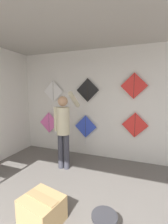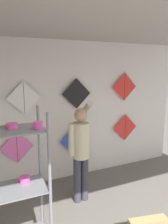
% 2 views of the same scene
% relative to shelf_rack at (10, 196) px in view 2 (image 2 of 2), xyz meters
% --- Properties ---
extents(back_panel, '(4.81, 0.06, 2.80)m').
position_rel_shelf_rack_xyz_m(back_panel, '(1.58, 2.11, 0.31)').
color(back_panel, silver).
rests_on(back_panel, ground).
extents(ceiling_slab, '(4.81, 4.13, 0.04)m').
position_rel_shelf_rack_xyz_m(ceiling_slab, '(1.58, 0.42, 1.73)').
color(ceiling_slab, '#A8A399').
extents(shelf_rack, '(0.72, 0.41, 1.90)m').
position_rel_shelf_rack_xyz_m(shelf_rack, '(0.00, 0.00, 0.00)').
color(shelf_rack, slate).
rests_on(shelf_rack, ground).
extents(shopkeeper, '(0.44, 0.62, 1.75)m').
position_rel_shelf_rack_xyz_m(shopkeeper, '(1.25, 1.19, -0.11)').
color(shopkeeper, '#383842').
rests_on(shopkeeper, ground).
extents(kite_0, '(0.61, 0.01, 0.61)m').
position_rel_shelf_rack_xyz_m(kite_0, '(0.32, 2.02, -0.26)').
color(kite_0, pink).
extents(kite_1, '(0.61, 0.04, 0.82)m').
position_rel_shelf_rack_xyz_m(kite_1, '(1.47, 2.02, -0.33)').
color(kite_1, blue).
extents(kite_2, '(0.61, 0.01, 0.61)m').
position_rel_shelf_rack_xyz_m(kite_2, '(2.73, 2.02, -0.15)').
color(kite_2, red).
extents(kite_3, '(0.61, 0.01, 0.61)m').
position_rel_shelf_rack_xyz_m(kite_3, '(0.50, 2.02, 0.65)').
color(kite_3, white).
extents(kite_4, '(0.61, 0.01, 0.61)m').
position_rel_shelf_rack_xyz_m(kite_4, '(1.52, 2.02, 0.68)').
color(kite_4, black).
extents(kite_5, '(0.61, 0.01, 0.61)m').
position_rel_shelf_rack_xyz_m(kite_5, '(2.67, 2.02, 0.78)').
color(kite_5, red).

